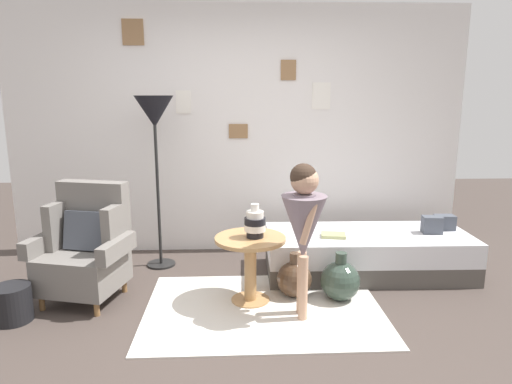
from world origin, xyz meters
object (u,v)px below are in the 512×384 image
book_on_daybed (333,235)px  demijohn_far (340,281)px  daybed (367,253)px  floor_lamp (155,120)px  vase_striped (255,224)px  side_table (250,256)px  person_child (304,220)px  demijohn_near (294,279)px  armchair (86,248)px  magazine_basket (12,304)px

book_on_daybed → demijohn_far: 0.53m
daybed → floor_lamp: (-2.01, 0.30, 1.25)m
vase_striped → demijohn_far: 0.87m
vase_striped → daybed: bearing=27.5°
side_table → person_child: person_child is taller
daybed → demijohn_far: demijohn_far is taller
floor_lamp → demijohn_near: (1.25, -0.78, -1.29)m
side_table → book_on_daybed: bearing=30.7°
armchair → vase_striped: armchair is taller
person_child → demijohn_near: (-0.01, 0.37, -0.62)m
demijohn_far → magazine_basket: demijohn_far is taller
armchair → demijohn_far: (2.11, -0.15, -0.27)m
magazine_basket → person_child: bearing=-1.0°
floor_lamp → book_on_daybed: size_ratio=7.62×
floor_lamp → demijohn_far: floor_lamp is taller
daybed → book_on_daybed: bearing=-163.7°
vase_striped → floor_lamp: (-0.91, 0.87, 0.78)m
daybed → magazine_basket: 3.06m
armchair → person_child: bearing=-13.9°
vase_striped → magazine_basket: vase_striped is taller
magazine_basket → armchair: bearing=41.7°
floor_lamp → person_child: 1.83m
demijohn_far → magazine_basket: size_ratio=1.48×
floor_lamp → person_child: (1.26, -1.15, -0.67)m
daybed → floor_lamp: 2.38m
person_child → magazine_basket: bearing=179.0°
side_table → demijohn_near: size_ratio=1.49×
vase_striped → side_table: bearing=174.1°
floor_lamp → book_on_daybed: bearing=-13.5°
side_table → magazine_basket: bearing=-172.1°
side_table → demijohn_far: (0.75, -0.00, -0.23)m
side_table → floor_lamp: size_ratio=0.34×
book_on_daybed → person_child: bearing=-117.8°
floor_lamp → book_on_daybed: (1.66, -0.40, -1.03)m
demijohn_far → magazine_basket: (-2.56, -0.25, -0.03)m
daybed → vase_striped: bearing=-152.5°
armchair → side_table: 1.37m
floor_lamp → demijohn_near: 1.96m
daybed → side_table: side_table is taller
daybed → vase_striped: size_ratio=6.93×
demijohn_near → vase_striped: bearing=-165.6°
armchair → daybed: size_ratio=0.51×
daybed → demijohn_far: bearing=-124.1°
floor_lamp → demijohn_far: 2.24m
floor_lamp → person_child: bearing=-42.5°
book_on_daybed → magazine_basket: 2.70m
book_on_daybed → demijohn_far: book_on_daybed is taller
magazine_basket → demijohn_near: bearing=8.7°
demijohn_near → magazine_basket: bearing=-171.3°
demijohn_near → magazine_basket: demijohn_near is taller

